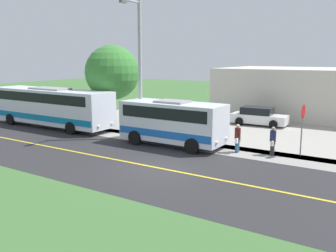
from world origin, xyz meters
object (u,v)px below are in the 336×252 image
Objects in this scene: transit_bus_rear at (51,105)px; tree_curbside at (112,73)px; street_light_pole at (139,65)px; pedestrian_with_bags at (273,140)px; shuttle_bus_front at (173,121)px; parked_car_near at (259,117)px; commercial_building at (331,93)px; pedestrian_waiting at (238,137)px; stop_sign at (303,121)px.

transit_bus_rear is 5.47m from tree_curbside.
tree_curbside is at bearing -119.13° from street_light_pole.
street_light_pole is (0.64, -8.81, 4.04)m from pedestrian_with_bags.
street_light_pole reaches higher than pedestrian_with_bags.
shuttle_bus_front is 9.90m from parked_car_near.
transit_bus_rear is at bearing -86.78° from pedestrian_with_bags.
transit_bus_rear is at bearing -46.23° from commercial_building.
commercial_building is at bearing 135.72° from tree_curbside.
street_light_pole is (-0.41, -2.84, 3.35)m from shuttle_bus_front.
pedestrian_waiting is 0.26× the size of tree_curbside.
commercial_building is (-16.92, 6.30, 0.65)m from shuttle_bus_front.
parked_car_near is 12.19m from tree_curbside.
shuttle_bus_front is at bearing 89.59° from transit_bus_rear.
pedestrian_waiting is at bearing -7.63° from commercial_building.
shuttle_bus_front is at bearing -12.96° from parked_car_near.
stop_sign is (-1.62, 7.37, 0.42)m from shuttle_bus_front.
shuttle_bus_front is 4.18m from pedestrian_waiting.
parked_car_near is 0.23× the size of commercial_building.
parked_car_near is at bearing 151.22° from street_light_pole.
parked_car_near is (-9.13, -1.89, -0.20)m from pedestrian_waiting.
commercial_building is at bearing 133.77° from transit_bus_rear.
transit_bus_rear is 2.53× the size of parked_car_near.
pedestrian_with_bags is 9.71m from street_light_pole.
pedestrian_with_bags is at bearing -67.74° from stop_sign.
tree_curbside is (6.69, -9.56, 3.53)m from parked_car_near.
pedestrian_waiting is at bearing 91.47° from transit_bus_rear.
pedestrian_with_bags is 0.08× the size of commercial_building.
street_light_pole is (1.21, -10.21, 2.94)m from stop_sign.
pedestrian_with_bags is at bearing -1.23° from commercial_building.
pedestrian_waiting is 12.17m from tree_curbside.
parked_car_near is at bearing -156.34° from pedestrian_with_bags.
pedestrian_with_bags is 0.18× the size of street_light_pole.
street_light_pole is (-0.33, 8.44, 3.21)m from transit_bus_rear.
shuttle_bus_front is 4.15× the size of pedestrian_with_bags.
stop_sign is at bearing 84.95° from tree_curbside.
pedestrian_with_bags is 0.25× the size of tree_curbside.
pedestrian_waiting is at bearing 11.68° from parked_car_near.
commercial_building is (-16.45, 2.20, 1.30)m from pedestrian_waiting.
commercial_building is (-15.30, -1.06, 0.23)m from stop_sign.
pedestrian_waiting is at bearing -72.89° from pedestrian_with_bags.
commercial_building reaches higher than parked_car_near.
street_light_pole is at bearing -89.47° from pedestrian_waiting.
pedestrian_waiting is 0.09× the size of commercial_building.
stop_sign is at bearing 112.26° from pedestrian_with_bags.
stop_sign is 0.32× the size of street_light_pole.
shuttle_bus_front is 8.35m from tree_curbside.
parked_car_near is (-9.61, 2.21, -0.86)m from shuttle_bus_front.
tree_curbside reaches higher than commercial_building.
transit_bus_rear is 3.94× the size of stop_sign.
shuttle_bus_front is 1.06× the size of tree_curbside.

